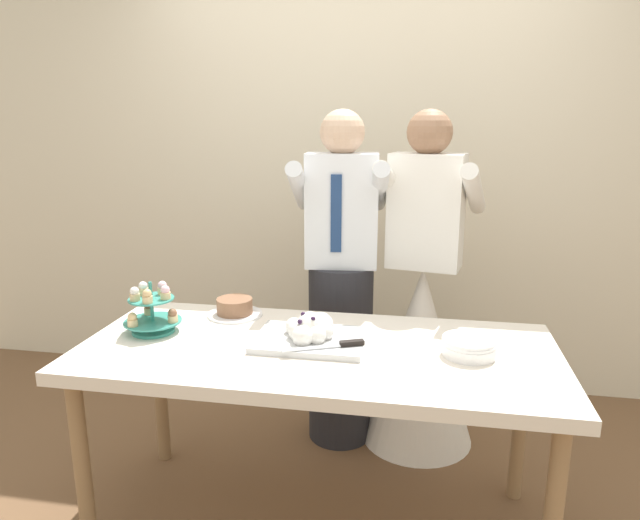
{
  "coord_description": "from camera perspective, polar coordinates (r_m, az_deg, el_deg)",
  "views": [
    {
      "loc": [
        0.37,
        -1.97,
        1.61
      ],
      "look_at": [
        -0.02,
        0.15,
        1.07
      ],
      "focal_mm": 31.84,
      "sensor_mm": 36.0,
      "label": 1
    }
  ],
  "objects": [
    {
      "name": "rear_wall",
      "position": [
        3.43,
        4.18,
        11.2
      ],
      "size": [
        5.2,
        0.1,
        2.9
      ],
      "primitive_type": "cube",
      "color": "beige",
      "rests_on": "ground_plane"
    },
    {
      "name": "dessert_table",
      "position": [
        2.2,
        -0.29,
        -10.44
      ],
      "size": [
        1.8,
        0.8,
        0.78
      ],
      "color": "silver",
      "rests_on": "ground_plane"
    },
    {
      "name": "cupcake_stand",
      "position": [
        2.38,
        -16.54,
        -4.93
      ],
      "size": [
        0.23,
        0.23,
        0.21
      ],
      "color": "teal",
      "rests_on": "dessert_table"
    },
    {
      "name": "main_cake_tray",
      "position": [
        2.19,
        -0.94,
        -7.33
      ],
      "size": [
        0.42,
        0.33,
        0.13
      ],
      "color": "silver",
      "rests_on": "dessert_table"
    },
    {
      "name": "plate_stack",
      "position": [
        2.15,
        14.76,
        -8.46
      ],
      "size": [
        0.19,
        0.2,
        0.07
      ],
      "color": "white",
      "rests_on": "dessert_table"
    },
    {
      "name": "round_cake",
      "position": [
        2.52,
        -8.57,
        -4.8
      ],
      "size": [
        0.24,
        0.24,
        0.08
      ],
      "color": "white",
      "rests_on": "dessert_table"
    },
    {
      "name": "person_groom",
      "position": [
        2.82,
        2.11,
        -3.93
      ],
      "size": [
        0.5,
        0.53,
        1.66
      ],
      "color": "#232328",
      "rests_on": "ground_plane"
    },
    {
      "name": "person_bride",
      "position": [
        2.89,
        10.09,
        -7.15
      ],
      "size": [
        0.57,
        0.56,
        1.66
      ],
      "color": "white",
      "rests_on": "ground_plane"
    }
  ]
}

